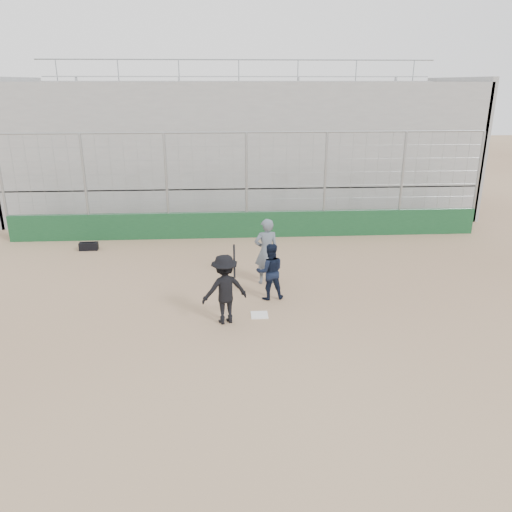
{
  "coord_description": "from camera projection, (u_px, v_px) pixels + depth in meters",
  "views": [
    {
      "loc": [
        -0.83,
        -11.69,
        5.72
      ],
      "look_at": [
        0.0,
        1.4,
        1.15
      ],
      "focal_mm": 35.0,
      "sensor_mm": 36.0,
      "label": 1
    }
  ],
  "objects": [
    {
      "name": "bleachers",
      "position": [
        242.0,
        146.0,
        23.25
      ],
      "size": [
        20.25,
        6.7,
        6.98
      ],
      "color": "gray",
      "rests_on": "ground"
    },
    {
      "name": "umpire",
      "position": [
        266.0,
        255.0,
        14.78
      ],
      "size": [
        0.8,
        0.6,
        1.8
      ],
      "primitive_type": "imported",
      "rotation": [
        0.0,
        0.0,
        3.31
      ],
      "color": "#515B67",
      "rests_on": "ground"
    },
    {
      "name": "catcher_crouched",
      "position": [
        270.0,
        281.0,
        13.77
      ],
      "size": [
        0.85,
        0.7,
        1.1
      ],
      "color": "black",
      "rests_on": "ground"
    },
    {
      "name": "backstop",
      "position": [
        247.0,
        213.0,
        19.23
      ],
      "size": [
        18.1,
        0.25,
        4.04
      ],
      "color": "#123B1E",
      "rests_on": "ground"
    },
    {
      "name": "batter_at_plate",
      "position": [
        225.0,
        289.0,
        12.32
      ],
      "size": [
        1.3,
        0.97,
        1.93
      ],
      "color": "black",
      "rests_on": "ground"
    },
    {
      "name": "ground",
      "position": [
        259.0,
        315.0,
        12.95
      ],
      "size": [
        90.0,
        90.0,
        0.0
      ],
      "primitive_type": "plane",
      "color": "brown",
      "rests_on": "ground"
    },
    {
      "name": "home_plate",
      "position": [
        259.0,
        315.0,
        12.95
      ],
      "size": [
        0.44,
        0.44,
        0.02
      ],
      "primitive_type": "cube",
      "color": "white",
      "rests_on": "ground"
    },
    {
      "name": "equipment_bag",
      "position": [
        89.0,
        246.0,
        17.97
      ],
      "size": [
        0.65,
        0.29,
        0.32
      ],
      "color": "black",
      "rests_on": "ground"
    }
  ]
}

